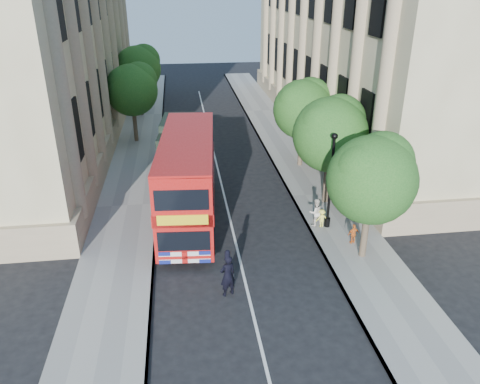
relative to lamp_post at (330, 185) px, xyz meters
name	(u,v)px	position (x,y,z in m)	size (l,w,h in m)	color
ground	(251,308)	(-5.00, -6.00, -2.51)	(120.00, 120.00, 0.00)	black
pavement_right	(319,195)	(0.75, 4.00, -2.45)	(3.50, 80.00, 0.12)	gray
pavement_left	(127,206)	(-10.75, 4.00, -2.45)	(3.50, 80.00, 0.12)	gray
building_right	(373,20)	(8.80, 18.00, 6.49)	(12.00, 38.00, 18.00)	tan
building_left	(22,24)	(-18.80, 18.00, 6.49)	(12.00, 38.00, 18.00)	tan
tree_right_near	(373,175)	(0.84, -2.97, 1.74)	(4.00, 4.00, 6.08)	#473828
tree_right_mid	(331,131)	(0.84, 3.03, 1.93)	(4.20, 4.20, 6.37)	#473828
tree_right_far	(303,106)	(0.84, 9.03, 1.80)	(4.00, 4.00, 6.15)	#473828
tree_left_far	(132,87)	(-10.96, 16.03, 1.93)	(4.00, 4.00, 6.30)	#473828
tree_left_back	(138,66)	(-10.96, 24.03, 2.20)	(4.20, 4.20, 6.65)	#473828
lamp_post	(330,185)	(0.00, 0.00, 0.00)	(0.32, 0.32, 5.16)	black
double_decker_bus	(188,177)	(-7.17, 1.86, 0.05)	(3.44, 10.19, 4.62)	#AD0E0C
box_van	(178,145)	(-7.63, 10.17, -0.94)	(2.84, 5.82, 3.22)	black
police_constable	(228,275)	(-5.85, -5.00, -1.55)	(0.70, 0.46, 1.91)	black
woman_pedestrian	(316,212)	(-0.60, 0.22, -1.63)	(0.74, 0.57, 1.51)	silver
child_a	(354,234)	(0.75, -1.85, -1.87)	(0.61, 0.25, 1.04)	orange
child_b	(322,218)	(-0.31, 0.02, -1.90)	(0.64, 0.37, 0.99)	#FAF555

